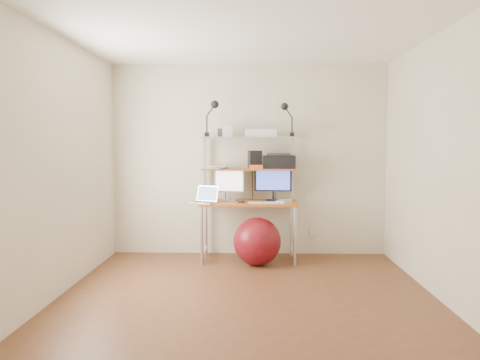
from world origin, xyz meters
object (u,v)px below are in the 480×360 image
(laptop, at_px, (206,199))
(exercise_ball, at_px, (257,241))
(monitor_black, at_px, (273,182))
(printer, at_px, (279,161))
(monitor_silver, at_px, (229,183))

(laptop, relative_size, exercise_ball, 0.65)
(monitor_black, relative_size, laptop, 1.28)
(laptop, bearing_deg, monitor_black, 44.27)
(monitor_black, xyz_separation_m, printer, (0.07, 0.01, 0.26))
(laptop, relative_size, printer, 0.91)
(monitor_silver, distance_m, laptop, 0.40)
(monitor_silver, distance_m, printer, 0.69)
(laptop, height_order, printer, printer)
(printer, bearing_deg, monitor_black, -174.50)
(monitor_silver, bearing_deg, laptop, -134.55)
(monitor_silver, relative_size, printer, 1.03)
(monitor_black, distance_m, printer, 0.27)
(monitor_silver, height_order, laptop, monitor_silver)
(laptop, height_order, exercise_ball, laptop)
(monitor_silver, xyz_separation_m, monitor_black, (0.56, 0.03, 0.01))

